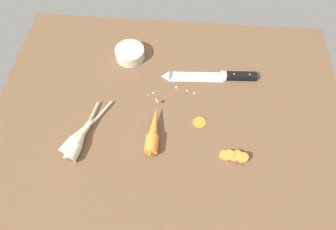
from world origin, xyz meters
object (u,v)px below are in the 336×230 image
object	(u,v)px
parsnip_mid_left	(79,139)
parsnip_front	(80,135)
chefs_knife	(207,76)
carrot_slice_stack	(234,156)
prep_bowl	(130,53)
whole_carrot	(153,131)
carrot_slice_stray_near	(199,122)

from	to	relation	value
parsnip_mid_left	parsnip_front	bearing A→B (deg)	94.73
chefs_knife	carrot_slice_stack	size ratio (longest dim) A/B	4.00
parsnip_front	prep_bowl	xyz separation A→B (cm)	(10.69, 35.61, 0.17)
whole_carrot	parsnip_front	bearing A→B (deg)	-172.08
prep_bowl	parsnip_mid_left	bearing A→B (deg)	-105.92
parsnip_front	parsnip_mid_left	distance (cm)	1.43
parsnip_mid_left	chefs_knife	bearing A→B (deg)	36.33
parsnip_front	carrot_slice_stray_near	bearing A→B (deg)	12.97
carrot_slice_stray_near	whole_carrot	bearing A→B (deg)	-159.52
carrot_slice_stack	parsnip_front	bearing A→B (deg)	176.64
chefs_knife	prep_bowl	xyz separation A→B (cm)	(-29.45, 7.60, 1.50)
whole_carrot	parsnip_front	world-z (taller)	whole_carrot
whole_carrot	parsnip_front	xyz separation A→B (cm)	(-23.08, -3.21, -0.12)
carrot_slice_stray_near	prep_bowl	world-z (taller)	prep_bowl
carrot_slice_stray_near	prep_bowl	xyz separation A→B (cm)	(-27.08, 26.91, 1.79)
parsnip_front	parsnip_mid_left	world-z (taller)	same
parsnip_front	carrot_slice_stray_near	world-z (taller)	parsnip_front
carrot_slice_stack	carrot_slice_stray_near	bearing A→B (deg)	133.02
parsnip_mid_left	carrot_slice_stray_near	xyz separation A→B (cm)	(37.65, 10.12, -1.62)
whole_carrot	prep_bowl	distance (cm)	34.69
carrot_slice_stack	prep_bowl	size ratio (longest dim) A/B	0.79
parsnip_front	carrot_slice_stack	world-z (taller)	parsnip_front
whole_carrot	carrot_slice_stray_near	xyz separation A→B (cm)	(14.68, 5.48, -1.74)
chefs_knife	carrot_slice_stray_near	xyz separation A→B (cm)	(-2.38, -19.31, -0.29)
chefs_knife	carrot_slice_stack	distance (cm)	31.98
chefs_knife	carrot_slice_stray_near	bearing A→B (deg)	-97.02
parsnip_front	carrot_slice_stack	size ratio (longest dim) A/B	2.49
whole_carrot	carrot_slice_stray_near	world-z (taller)	whole_carrot
carrot_slice_stack	whole_carrot	bearing A→B (deg)	166.61
whole_carrot	carrot_slice_stray_near	bearing A→B (deg)	20.48
chefs_knife	carrot_slice_stray_near	size ratio (longest dim) A/B	8.29
whole_carrot	parsnip_front	distance (cm)	23.30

